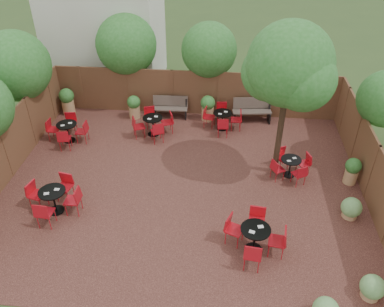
{
  "coord_description": "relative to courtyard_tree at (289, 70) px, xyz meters",
  "views": [
    {
      "loc": [
        1.3,
        -10.51,
        8.74
      ],
      "look_at": [
        0.27,
        0.5,
        1.0
      ],
      "focal_mm": 37.75,
      "sensor_mm": 36.0,
      "label": 1
    }
  ],
  "objects": [
    {
      "name": "park_bench_left",
      "position": [
        -4.19,
        3.56,
        -3.38
      ],
      "size": [
        1.51,
        0.54,
        0.92
      ],
      "rotation": [
        0.0,
        0.0,
        0.04
      ],
      "color": "brown",
      "rests_on": "courtyard_paving"
    },
    {
      "name": "bistro_tables",
      "position": [
        -3.84,
        -0.28,
        -3.4
      ],
      "size": [
        9.9,
        8.07,
        0.94
      ],
      "color": "black",
      "rests_on": "courtyard_paving"
    },
    {
      "name": "park_bench_right",
      "position": [
        -0.72,
        3.57,
        -3.34
      ],
      "size": [
        1.67,
        0.73,
        1.0
      ],
      "rotation": [
        0.0,
        0.0,
        0.14
      ],
      "color": "brown",
      "rests_on": "courtyard_paving"
    },
    {
      "name": "courtyard_paving",
      "position": [
        -3.14,
        -1.06,
        -3.86
      ],
      "size": [
        12.0,
        10.0,
        0.02
      ],
      "primitive_type": "cube",
      "color": "#361B16",
      "rests_on": "ground"
    },
    {
      "name": "fence_right",
      "position": [
        2.86,
        -1.06,
        -2.87
      ],
      "size": [
        0.08,
        10.0,
        2.0
      ],
      "primitive_type": "cube",
      "color": "#53301F",
      "rests_on": "ground"
    },
    {
      "name": "ground",
      "position": [
        -3.14,
        -1.06,
        -3.87
      ],
      "size": [
        80.0,
        80.0,
        0.0
      ],
      "primitive_type": "plane",
      "color": "#354F23",
      "rests_on": "ground"
    },
    {
      "name": "fence_left",
      "position": [
        -9.14,
        -1.06,
        -2.87
      ],
      "size": [
        0.08,
        10.0,
        2.0
      ],
      "primitive_type": "cube",
      "color": "#53301F",
      "rests_on": "ground"
    },
    {
      "name": "overhang_foliage",
      "position": [
        -6.13,
        1.58,
        -1.14
      ],
      "size": [
        15.55,
        10.77,
        2.65
      ],
      "color": "#286B22",
      "rests_on": "ground"
    },
    {
      "name": "low_shrubs",
      "position": [
        1.64,
        -4.22,
        -3.53
      ],
      "size": [
        2.02,
        4.25,
        0.68
      ],
      "color": "tan",
      "rests_on": "courtyard_paving"
    },
    {
      "name": "fence_back",
      "position": [
        -3.14,
        3.94,
        -2.87
      ],
      "size": [
        12.0,
        0.08,
        2.0
      ],
      "primitive_type": "cube",
      "color": "#53301F",
      "rests_on": "ground"
    },
    {
      "name": "courtyard_tree",
      "position": [
        0.0,
        0.0,
        0.0
      ],
      "size": [
        2.78,
        2.68,
        5.33
      ],
      "rotation": [
        0.0,
        0.0,
        0.34
      ],
      "color": "black",
      "rests_on": "courtyard_paving"
    },
    {
      "name": "planters",
      "position": [
        -4.28,
        2.71,
        -3.27
      ],
      "size": [
        11.75,
        4.39,
        1.16
      ],
      "color": "tan",
      "rests_on": "courtyard_paving"
    }
  ]
}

